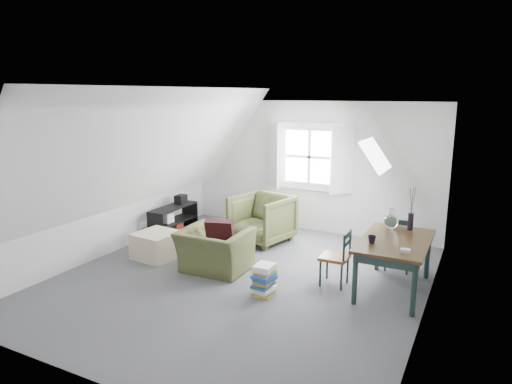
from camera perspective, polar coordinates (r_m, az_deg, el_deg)
The scene contains 24 objects.
floor at distance 6.75m, azimuth -1.82°, elevation -10.76°, with size 5.50×5.50×0.00m, color #4E4E53.
ceiling at distance 6.22m, azimuth -1.98°, elevation 10.96°, with size 5.50×5.50×0.00m, color white.
wall_back at distance 8.83m, azimuth 6.77°, elevation 3.12°, with size 5.00×5.00×0.00m, color silver.
wall_front at distance 4.27m, azimuth -20.20°, elevation -7.55°, with size 5.00×5.00×0.00m, color silver.
wall_left at distance 7.87m, azimuth -18.05°, elevation 1.47°, with size 5.50×5.50×0.00m, color silver.
wall_right at distance 5.64m, azimuth 20.98°, elevation -2.87°, with size 5.50×5.50×0.00m, color silver.
slope_left at distance 7.15m, azimuth -12.91°, elevation 5.00°, with size 5.50×5.50×0.00m, color white.
slope_right at distance 5.70m, azimuth 11.87°, elevation 3.25°, with size 5.50×5.50×0.00m, color white.
dormer_window at distance 8.74m, azimuth 6.63°, elevation 4.35°, with size 1.71×0.35×1.30m.
skylight at distance 6.95m, azimuth 14.72°, elevation 4.46°, with size 0.55×0.75×0.04m, color white.
armchair_near at distance 7.07m, azimuth -5.12°, elevation -9.73°, with size 0.99×0.87×0.64m, color #464A28.
armchair_far at distance 8.33m, azimuth 0.72°, elevation -6.23°, with size 0.92×0.95×0.87m, color #464A28.
throw_pillow at distance 7.00m, azimuth -4.55°, elevation -5.04°, with size 0.42×0.12×0.42m, color #330E15.
ottoman at distance 7.67m, azimuth -12.27°, elevation -6.50°, with size 0.64×0.64×0.42m, color #C7B695.
dining_table at distance 6.43m, azimuth 16.99°, elevation -6.52°, with size 0.87×1.45×0.73m.
demijohn at distance 6.82m, azimuth 16.54°, elevation -3.52°, with size 0.21×0.21×0.29m.
vase_twigs at distance 6.87m, azimuth 18.76°, elevation -3.40°, with size 0.08×0.09×0.62m.
cup at distance 6.16m, azimuth 14.24°, elevation -6.23°, with size 0.11×0.11×0.10m, color black.
paper_box at distance 5.94m, azimuth 18.17°, elevation -6.97°, with size 0.12×0.08×0.04m, color white.
dining_chair_far at distance 7.24m, azimuth 17.43°, elevation -6.06°, with size 0.39×0.39×0.84m.
dining_chair_near at distance 6.49m, azimuth 10.07°, elevation -7.98°, with size 0.37×0.37×0.80m.
media_shelf at distance 8.75m, azimuth -10.40°, elevation -3.78°, with size 0.36×1.09×0.56m.
electronics_box at distance 8.88m, azimuth -9.38°, elevation -0.95°, with size 0.16×0.23×0.18m, color black.
magazine_stack at distance 6.18m, azimuth 1.03°, elevation -10.92°, with size 0.31×0.37×0.41m.
Camera 1 is at (3.01, -5.44, 2.64)m, focal length 32.00 mm.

